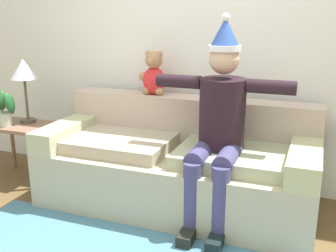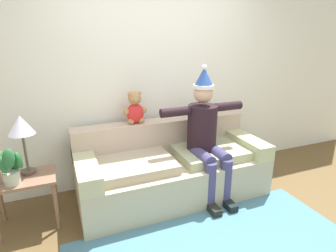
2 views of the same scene
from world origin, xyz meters
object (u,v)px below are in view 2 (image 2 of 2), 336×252
(table_lamp, at_px, (21,128))
(couch, at_px, (171,167))
(side_table, at_px, (25,186))
(candle_tall, at_px, (1,165))
(teddy_bear, at_px, (135,109))
(person_seated, at_px, (206,133))
(potted_plant, at_px, (10,166))

(table_lamp, bearing_deg, couch, -1.52)
(side_table, height_order, candle_tall, candle_tall)
(teddy_bear, height_order, candle_tall, teddy_bear)
(couch, height_order, person_seated, person_seated)
(couch, distance_m, potted_plant, 1.67)
(potted_plant, distance_m, candle_tall, 0.11)
(teddy_bear, bearing_deg, potted_plant, -161.86)
(couch, relative_size, potted_plant, 5.70)
(teddy_bear, bearing_deg, person_seated, -33.30)
(side_table, distance_m, potted_plant, 0.29)
(side_table, relative_size, potted_plant, 1.51)
(teddy_bear, height_order, side_table, teddy_bear)
(person_seated, relative_size, candle_tall, 5.70)
(teddy_bear, distance_m, side_table, 1.38)
(side_table, bearing_deg, table_lamp, 62.32)
(person_seated, height_order, table_lamp, person_seated)
(person_seated, xyz_separation_m, table_lamp, (-1.86, 0.20, 0.23))
(couch, height_order, table_lamp, table_lamp)
(potted_plant, bearing_deg, table_lamp, 55.02)
(person_seated, bearing_deg, potted_plant, 179.10)
(person_seated, height_order, side_table, person_seated)
(candle_tall, bearing_deg, side_table, 7.12)
(candle_tall, bearing_deg, teddy_bear, 14.40)
(person_seated, distance_m, teddy_bear, 0.86)
(couch, height_order, teddy_bear, teddy_bear)
(teddy_bear, relative_size, table_lamp, 0.65)
(side_table, distance_m, table_lamp, 0.56)
(person_seated, xyz_separation_m, candle_tall, (-2.07, 0.10, -0.07))
(person_seated, height_order, teddy_bear, person_seated)
(teddy_bear, xyz_separation_m, side_table, (-1.21, -0.33, -0.56))
(person_seated, relative_size, side_table, 2.66)
(table_lamp, bearing_deg, side_table, -117.68)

